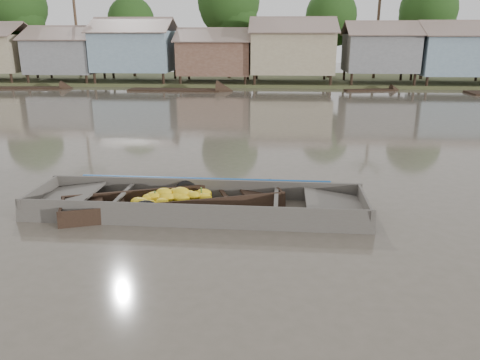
{
  "coord_description": "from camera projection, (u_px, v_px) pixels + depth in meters",
  "views": [
    {
      "loc": [
        1.07,
        -10.09,
        4.18
      ],
      "look_at": [
        0.31,
        0.58,
        0.8
      ],
      "focal_mm": 35.0,
      "sensor_mm": 36.0,
      "label": 1
    }
  ],
  "objects": [
    {
      "name": "banana_boat",
      "position": [
        172.0,
        203.0,
        11.57
      ],
      "size": [
        5.52,
        2.98,
        0.77
      ],
      "rotation": [
        0.0,
        0.0,
        0.33
      ],
      "color": "black",
      "rests_on": "ground"
    },
    {
      "name": "viewer_boat",
      "position": [
        199.0,
        208.0,
        11.45
      ],
      "size": [
        8.19,
        2.28,
        0.66
      ],
      "rotation": [
        0.0,
        0.0,
        -0.02
      ],
      "color": "#49433D",
      "rests_on": "ground"
    },
    {
      "name": "riverbank",
      "position": [
        297.0,
        46.0,
        40.1
      ],
      "size": [
        120.0,
        12.47,
        10.22
      ],
      "color": "#384723",
      "rests_on": "ground"
    },
    {
      "name": "distant_boats",
      "position": [
        387.0,
        96.0,
        32.75
      ],
      "size": [
        46.59,
        14.92,
        0.35
      ],
      "color": "black",
      "rests_on": "ground"
    },
    {
      "name": "ground",
      "position": [
        225.0,
        220.0,
        10.93
      ],
      "size": [
        120.0,
        120.0,
        0.0
      ],
      "primitive_type": "plane",
      "color": "#514B3E",
      "rests_on": "ground"
    }
  ]
}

